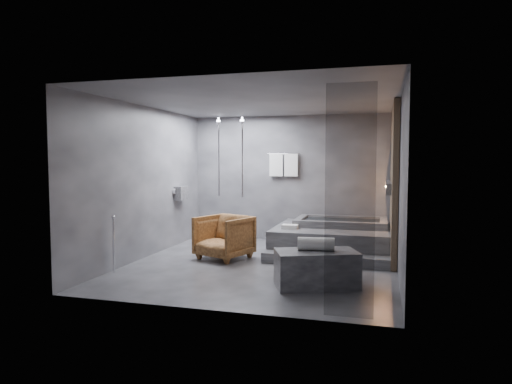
% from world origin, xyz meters
% --- Properties ---
extents(room, '(5.00, 5.04, 2.82)m').
position_xyz_m(room, '(0.40, 0.24, 1.73)').
color(room, '#2F2E31').
rests_on(room, ground).
extents(tub_deck, '(2.20, 2.00, 0.50)m').
position_xyz_m(tub_deck, '(1.05, 1.45, 0.25)').
color(tub_deck, '#343436').
rests_on(tub_deck, ground).
extents(tub_step, '(2.20, 0.36, 0.18)m').
position_xyz_m(tub_step, '(1.05, 0.27, 0.09)').
color(tub_step, '#343436').
rests_on(tub_step, ground).
extents(concrete_bench, '(1.30, 1.01, 0.51)m').
position_xyz_m(concrete_bench, '(1.10, -1.12, 0.26)').
color(concrete_bench, '#333335').
rests_on(concrete_bench, ground).
extents(driftwood_chair, '(1.11, 1.12, 0.80)m').
position_xyz_m(driftwood_chair, '(-0.80, 0.28, 0.40)').
color(driftwood_chair, '#4C2B13').
rests_on(driftwood_chair, ground).
extents(rolled_towel, '(0.54, 0.26, 0.19)m').
position_xyz_m(rolled_towel, '(1.09, -1.08, 0.61)').
color(rolled_towel, white).
rests_on(rolled_towel, concrete_bench).
extents(deck_towel, '(0.30, 0.23, 0.08)m').
position_xyz_m(deck_towel, '(0.30, 0.94, 0.54)').
color(deck_towel, white).
rests_on(deck_towel, tub_deck).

